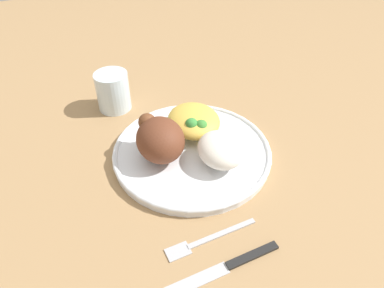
{
  "coord_description": "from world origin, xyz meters",
  "views": [
    {
      "loc": [
        -0.45,
        0.16,
        0.44
      ],
      "look_at": [
        0.0,
        0.0,
        0.03
      ],
      "focal_mm": 33.25,
      "sensor_mm": 36.0,
      "label": 1
    }
  ],
  "objects_px": {
    "plate": "(192,152)",
    "water_glass": "(113,91)",
    "fork": "(207,239)",
    "knife": "(228,266)",
    "roasted_chicken": "(160,140)",
    "mac_cheese_with_broccoli": "(194,121)",
    "rice_pile": "(220,150)"
  },
  "relations": [
    {
      "from": "plate",
      "to": "water_glass",
      "type": "distance_m",
      "value": 0.23
    },
    {
      "from": "fork",
      "to": "knife",
      "type": "height_order",
      "value": "knife"
    },
    {
      "from": "plate",
      "to": "fork",
      "type": "xyz_separation_m",
      "value": [
        -0.18,
        0.04,
        -0.01
      ]
    },
    {
      "from": "roasted_chicken",
      "to": "mac_cheese_with_broccoli",
      "type": "bearing_deg",
      "value": -57.15
    },
    {
      "from": "roasted_chicken",
      "to": "water_glass",
      "type": "xyz_separation_m",
      "value": [
        0.2,
        0.05,
        -0.01
      ]
    },
    {
      "from": "mac_cheese_with_broccoli",
      "to": "water_glass",
      "type": "relative_size",
      "value": 1.36
    },
    {
      "from": "plate",
      "to": "water_glass",
      "type": "xyz_separation_m",
      "value": [
        0.2,
        0.1,
        0.03
      ]
    },
    {
      "from": "mac_cheese_with_broccoli",
      "to": "water_glass",
      "type": "height_order",
      "value": "water_glass"
    },
    {
      "from": "roasted_chicken",
      "to": "rice_pile",
      "type": "bearing_deg",
      "value": -115.28
    },
    {
      "from": "mac_cheese_with_broccoli",
      "to": "fork",
      "type": "distance_m",
      "value": 0.24
    },
    {
      "from": "plate",
      "to": "fork",
      "type": "distance_m",
      "value": 0.18
    },
    {
      "from": "water_glass",
      "to": "plate",
      "type": "bearing_deg",
      "value": -152.95
    },
    {
      "from": "knife",
      "to": "water_glass",
      "type": "distance_m",
      "value": 0.43
    },
    {
      "from": "plate",
      "to": "mac_cheese_with_broccoli",
      "type": "height_order",
      "value": "mac_cheese_with_broccoli"
    },
    {
      "from": "roasted_chicken",
      "to": "water_glass",
      "type": "distance_m",
      "value": 0.21
    },
    {
      "from": "plate",
      "to": "mac_cheese_with_broccoli",
      "type": "distance_m",
      "value": 0.06
    },
    {
      "from": "rice_pile",
      "to": "fork",
      "type": "relative_size",
      "value": 0.63
    },
    {
      "from": "water_glass",
      "to": "mac_cheese_with_broccoli",
      "type": "bearing_deg",
      "value": -140.48
    },
    {
      "from": "knife",
      "to": "mac_cheese_with_broccoli",
      "type": "bearing_deg",
      "value": -10.61
    },
    {
      "from": "plate",
      "to": "rice_pile",
      "type": "xyz_separation_m",
      "value": [
        -0.04,
        -0.03,
        0.03
      ]
    },
    {
      "from": "plate",
      "to": "water_glass",
      "type": "relative_size",
      "value": 3.52
    },
    {
      "from": "roasted_chicken",
      "to": "mac_cheese_with_broccoli",
      "type": "height_order",
      "value": "roasted_chicken"
    },
    {
      "from": "mac_cheese_with_broccoli",
      "to": "fork",
      "type": "xyz_separation_m",
      "value": [
        -0.23,
        0.06,
        -0.04
      ]
    },
    {
      "from": "roasted_chicken",
      "to": "water_glass",
      "type": "relative_size",
      "value": 1.28
    },
    {
      "from": "mac_cheese_with_broccoli",
      "to": "fork",
      "type": "height_order",
      "value": "mac_cheese_with_broccoli"
    },
    {
      "from": "mac_cheese_with_broccoli",
      "to": "roasted_chicken",
      "type": "bearing_deg",
      "value": 122.85
    },
    {
      "from": "mac_cheese_with_broccoli",
      "to": "knife",
      "type": "xyz_separation_m",
      "value": [
        -0.28,
        0.05,
        -0.04
      ]
    },
    {
      "from": "plate",
      "to": "rice_pile",
      "type": "distance_m",
      "value": 0.07
    },
    {
      "from": "rice_pile",
      "to": "water_glass",
      "type": "height_order",
      "value": "water_glass"
    },
    {
      "from": "knife",
      "to": "water_glass",
      "type": "xyz_separation_m",
      "value": [
        0.43,
        0.07,
        0.04
      ]
    },
    {
      "from": "rice_pile",
      "to": "roasted_chicken",
      "type": "bearing_deg",
      "value": 64.72
    },
    {
      "from": "water_glass",
      "to": "knife",
      "type": "bearing_deg",
      "value": -170.3
    }
  ]
}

